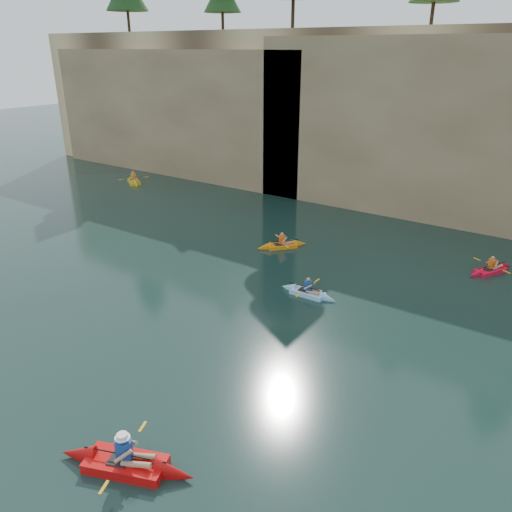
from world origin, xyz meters
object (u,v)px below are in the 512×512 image
Objects in this scene: kayaker_red_far at (491,270)px; kayaker_ltblue_near at (308,292)px; kayaker_orange at (282,245)px; main_kayaker at (126,463)px.

kayaker_ltblue_near is at bearing 167.94° from kayaker_red_far.
kayaker_orange reaches higher than kayaker_ltblue_near.
main_kayaker is 19.57m from kayaker_red_far.
main_kayaker reaches higher than kayaker_red_far.
main_kayaker is at bearing -122.85° from kayaker_orange.
kayaker_orange is 5.85m from kayaker_ltblue_near.
kayaker_orange is (-4.97, 15.78, -0.05)m from main_kayaker.
main_kayaker is 11.57m from kayaker_ltblue_near.
kayaker_red_far reaches higher than kayaker_ltblue_near.
kayaker_orange reaches higher than kayaker_red_far.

